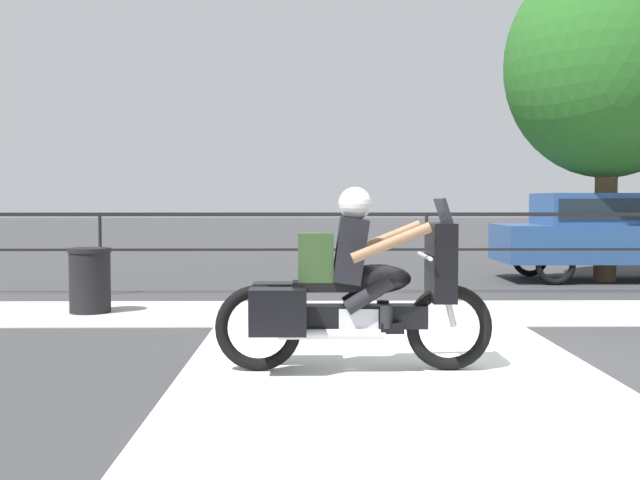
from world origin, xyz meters
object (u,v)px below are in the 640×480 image
Objects in this scene: motorcycle at (353,289)px; parked_car at (608,231)px; tree_behind_sign at (608,66)px; trash_bin at (90,280)px.

parked_car is at bearing 59.03° from motorcycle.
parked_car is at bearing 48.56° from tree_behind_sign.
tree_behind_sign reaches higher than motorcycle.
motorcycle is at bearing -123.45° from tree_behind_sign.
tree_behind_sign is at bearing 25.99° from trash_bin.
motorcycle is 9.31m from parked_car.
trash_bin is at bearing -154.01° from tree_behind_sign.
parked_car is 4.92× the size of trash_bin.
trash_bin is (-3.26, 3.60, -0.28)m from motorcycle.
tree_behind_sign is (5.05, 7.65, 3.21)m from motorcycle.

